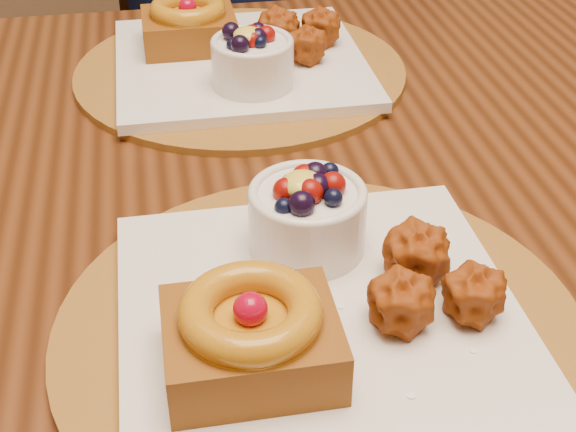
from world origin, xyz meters
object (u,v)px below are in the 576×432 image
(place_setting_near, at_px, (316,301))
(chair_far, at_px, (221,92))
(place_setting_far, at_px, (238,56))
(dining_table, at_px, (272,238))

(place_setting_near, bearing_deg, chair_far, 88.87)
(place_setting_far, bearing_deg, chair_far, 87.83)
(place_setting_near, relative_size, chair_far, 0.41)
(dining_table, height_order, place_setting_near, place_setting_near)
(place_setting_near, bearing_deg, place_setting_far, 89.97)
(dining_table, relative_size, place_setting_far, 4.21)
(dining_table, height_order, place_setting_far, place_setting_far)
(place_setting_near, relative_size, place_setting_far, 1.00)
(place_setting_far, bearing_deg, dining_table, -89.31)
(chair_far, bearing_deg, dining_table, -69.13)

